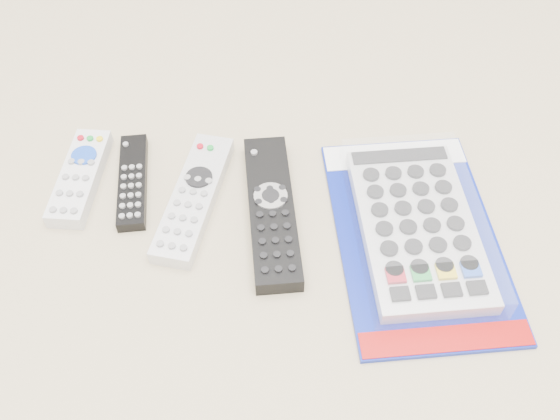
# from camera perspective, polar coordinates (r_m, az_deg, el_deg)

# --- Properties ---
(remote_small_grey) EXTENTS (0.05, 0.16, 0.02)m
(remote_small_grey) POSITION_cam_1_polar(r_m,az_deg,el_deg) (0.86, -17.82, 2.90)
(remote_small_grey) COLOR silver
(remote_small_grey) RESTS_ON ground
(remote_slim_black) EXTENTS (0.06, 0.16, 0.02)m
(remote_slim_black) POSITION_cam_1_polar(r_m,az_deg,el_deg) (0.84, -13.32, 2.56)
(remote_slim_black) COLOR black
(remote_slim_black) RESTS_ON ground
(remote_silver_dvd) EXTENTS (0.08, 0.21, 0.02)m
(remote_silver_dvd) POSITION_cam_1_polar(r_m,az_deg,el_deg) (0.80, -7.88, 1.12)
(remote_silver_dvd) COLOR silver
(remote_silver_dvd) RESTS_ON ground
(remote_large_black) EXTENTS (0.09, 0.24, 0.03)m
(remote_large_black) POSITION_cam_1_polar(r_m,az_deg,el_deg) (0.78, -0.78, -0.01)
(remote_large_black) COLOR black
(remote_large_black) RESTS_ON ground
(jumbo_remote_packaged) EXTENTS (0.24, 0.35, 0.04)m
(jumbo_remote_packaged) POSITION_cam_1_polar(r_m,az_deg,el_deg) (0.78, 12.46, -1.36)
(jumbo_remote_packaged) COLOR navy
(jumbo_remote_packaged) RESTS_ON ground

